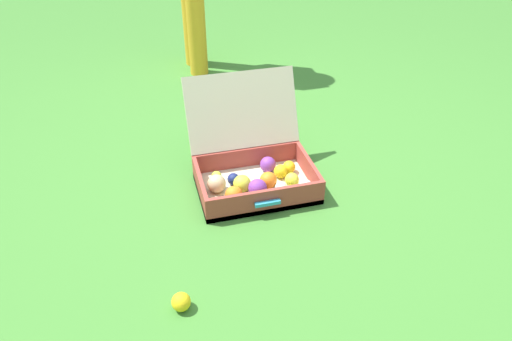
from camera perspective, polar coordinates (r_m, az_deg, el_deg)
ground_plane at (r=2.21m, az=2.13°, el=-2.72°), size 16.00×16.00×0.00m
open_suitcase at (r=2.21m, az=-0.27°, el=0.46°), size 0.52×0.53×0.45m
stray_ball_on_grass at (r=1.73m, az=-8.74°, el=-14.91°), size 0.07×0.07×0.07m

